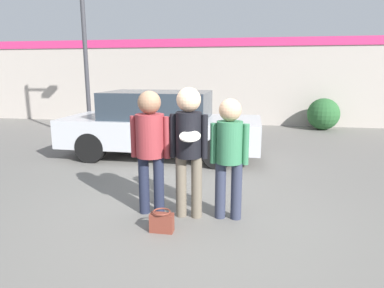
{
  "coord_description": "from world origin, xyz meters",
  "views": [
    {
      "loc": [
        0.84,
        -4.5,
        2.02
      ],
      "look_at": [
        0.01,
        0.21,
        1.0
      ],
      "focal_mm": 32.0,
      "sensor_mm": 36.0,
      "label": 1
    }
  ],
  "objects_px": {
    "shrub": "(323,114)",
    "person_middle_with_frisbee": "(189,141)",
    "person_right": "(229,149)",
    "parked_car_near": "(161,124)",
    "street_lamp": "(91,16)",
    "person_left": "(150,141)",
    "handbag": "(162,222)"
  },
  "relations": [
    {
      "from": "person_left",
      "to": "street_lamp",
      "type": "relative_size",
      "value": 0.31
    },
    {
      "from": "person_left",
      "to": "person_right",
      "type": "relative_size",
      "value": 1.06
    },
    {
      "from": "shrub",
      "to": "handbag",
      "type": "relative_size",
      "value": 3.66
    },
    {
      "from": "person_right",
      "to": "parked_car_near",
      "type": "height_order",
      "value": "person_right"
    },
    {
      "from": "street_lamp",
      "to": "handbag",
      "type": "bearing_deg",
      "value": -57.47
    },
    {
      "from": "person_left",
      "to": "street_lamp",
      "type": "xyz_separation_m",
      "value": [
        -3.01,
        4.63,
        2.4
      ]
    },
    {
      "from": "person_left",
      "to": "person_right",
      "type": "xyz_separation_m",
      "value": [
        1.09,
        0.03,
        -0.08
      ]
    },
    {
      "from": "person_right",
      "to": "parked_car_near",
      "type": "xyz_separation_m",
      "value": [
        -1.85,
        3.28,
        -0.22
      ]
    },
    {
      "from": "person_middle_with_frisbee",
      "to": "person_left",
      "type": "bearing_deg",
      "value": 178.06
    },
    {
      "from": "person_right",
      "to": "person_middle_with_frisbee",
      "type": "bearing_deg",
      "value": -175.14
    },
    {
      "from": "street_lamp",
      "to": "shrub",
      "type": "distance_m",
      "value": 8.13
    },
    {
      "from": "person_right",
      "to": "street_lamp",
      "type": "distance_m",
      "value": 6.64
    },
    {
      "from": "shrub",
      "to": "person_middle_with_frisbee",
      "type": "bearing_deg",
      "value": -112.21
    },
    {
      "from": "parked_car_near",
      "to": "street_lamp",
      "type": "relative_size",
      "value": 0.82
    },
    {
      "from": "person_right",
      "to": "parked_car_near",
      "type": "bearing_deg",
      "value": 119.44
    },
    {
      "from": "person_left",
      "to": "person_right",
      "type": "height_order",
      "value": "person_left"
    },
    {
      "from": "person_left",
      "to": "handbag",
      "type": "relative_size",
      "value": 5.87
    },
    {
      "from": "person_middle_with_frisbee",
      "to": "person_right",
      "type": "relative_size",
      "value": 1.09
    },
    {
      "from": "person_right",
      "to": "street_lamp",
      "type": "relative_size",
      "value": 0.3
    },
    {
      "from": "person_right",
      "to": "street_lamp",
      "type": "xyz_separation_m",
      "value": [
        -4.1,
        4.6,
        2.48
      ]
    },
    {
      "from": "handbag",
      "to": "parked_car_near",
      "type": "bearing_deg",
      "value": 105.25
    },
    {
      "from": "parked_car_near",
      "to": "street_lamp",
      "type": "distance_m",
      "value": 3.75
    },
    {
      "from": "handbag",
      "to": "person_left",
      "type": "bearing_deg",
      "value": 118.36
    },
    {
      "from": "person_middle_with_frisbee",
      "to": "street_lamp",
      "type": "height_order",
      "value": "street_lamp"
    },
    {
      "from": "person_right",
      "to": "street_lamp",
      "type": "height_order",
      "value": "street_lamp"
    },
    {
      "from": "person_middle_with_frisbee",
      "to": "shrub",
      "type": "height_order",
      "value": "person_middle_with_frisbee"
    },
    {
      "from": "handbag",
      "to": "person_right",
      "type": "bearing_deg",
      "value": 35.44
    },
    {
      "from": "parked_car_near",
      "to": "street_lamp",
      "type": "bearing_deg",
      "value": 149.56
    },
    {
      "from": "person_middle_with_frisbee",
      "to": "handbag",
      "type": "relative_size",
      "value": 6.04
    },
    {
      "from": "parked_car_near",
      "to": "person_middle_with_frisbee",
      "type": "bearing_deg",
      "value": -68.58
    },
    {
      "from": "shrub",
      "to": "handbag",
      "type": "distance_m",
      "value": 9.22
    },
    {
      "from": "person_left",
      "to": "handbag",
      "type": "distance_m",
      "value": 1.12
    }
  ]
}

